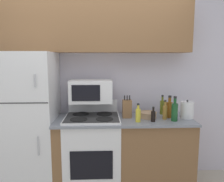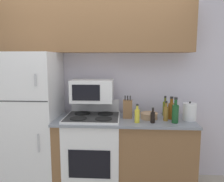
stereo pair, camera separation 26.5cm
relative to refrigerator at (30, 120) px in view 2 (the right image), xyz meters
The scene contains 15 objects.
wall_back 1.01m from the refrigerator, 22.86° to the left, with size 8.00×0.05×2.55m.
lower_cabinets 1.29m from the refrigerator, ahead, with size 1.70×0.61×0.92m.
refrigerator is the anchor object (origin of this frame).
upper_cabinets 1.49m from the refrigerator, 11.26° to the left, with size 2.46×0.33×0.67m.
stove 0.92m from the refrigerator, ahead, with size 0.68×0.59×1.11m.
microwave 0.90m from the refrigerator, ahead, with size 0.53×0.33×0.28m.
knife_block 1.28m from the refrigerator, ahead, with size 0.11×0.11×0.28m.
bowl 1.54m from the refrigerator, ahead, with size 0.22×0.22×0.08m.
bottle_whiskey 1.82m from the refrigerator, ahead, with size 0.08×0.08×0.28m.
bottle_olive_oil 1.77m from the refrigerator, ahead, with size 0.06×0.06×0.26m.
bottle_wine_green 1.84m from the refrigerator, ahead, with size 0.08×0.08×0.30m.
bottle_vinegar 1.74m from the refrigerator, ahead, with size 0.06×0.06×0.24m.
bottle_cooking_spray 1.40m from the refrigerator, ahead, with size 0.06×0.06×0.22m.
bottle_soy_sauce 1.58m from the refrigerator, ahead, with size 0.05×0.05×0.18m.
kettle 2.03m from the refrigerator, ahead, with size 0.16×0.16×0.23m.
Camera 2 is at (0.39, -2.36, 1.66)m, focal length 35.00 mm.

